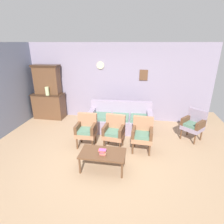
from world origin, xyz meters
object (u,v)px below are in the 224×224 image
object	(u,v)px
armchair_row_middle	(114,131)
coffee_table	(103,154)
vase_on_cabinet	(47,91)
floor_vase_by_wall	(201,120)
armchair_by_doorway	(86,129)
book_stack_on_table	(103,152)
armchair_near_couch_end	(142,133)
side_cabinet	(49,106)
wingback_chair_by_fireplace	(194,124)
floral_couch	(120,120)

from	to	relation	value
armchair_row_middle	coffee_table	world-z (taller)	armchair_row_middle
vase_on_cabinet	floor_vase_by_wall	distance (m)	5.34
vase_on_cabinet	armchair_row_middle	size ratio (longest dim) A/B	0.33
armchair_by_doorway	book_stack_on_table	world-z (taller)	armchair_by_doorway
armchair_near_couch_end	coffee_table	distance (m)	1.26
vase_on_cabinet	book_stack_on_table	distance (m)	3.65
vase_on_cabinet	armchair_by_doorway	distance (m)	2.50
armchair_by_doorway	side_cabinet	bearing A→B (deg)	139.00
coffee_table	floor_vase_by_wall	bearing A→B (deg)	42.71
armchair_near_couch_end	book_stack_on_table	distance (m)	1.30
side_cabinet	armchair_by_doorway	bearing A→B (deg)	-41.00
side_cabinet	armchair_row_middle	bearing A→B (deg)	-31.82
armchair_near_couch_end	floor_vase_by_wall	distance (m)	2.50
vase_on_cabinet	floor_vase_by_wall	bearing A→B (deg)	0.78
armchair_near_couch_end	wingback_chair_by_fireplace	distance (m)	1.68
book_stack_on_table	floor_vase_by_wall	distance (m)	3.79
side_cabinet	vase_on_cabinet	world-z (taller)	vase_on_cabinet
coffee_table	book_stack_on_table	size ratio (longest dim) A/B	5.84
armchair_by_doorway	floor_vase_by_wall	world-z (taller)	armchair_by_doorway
vase_on_cabinet	coffee_table	distance (m)	3.61
armchair_near_couch_end	book_stack_on_table	xyz separation A→B (m)	(-0.84, -1.00, -0.01)
armchair_by_doorway	wingback_chair_by_fireplace	distance (m)	3.08
armchair_by_doorway	coffee_table	distance (m)	1.14
floor_vase_by_wall	coffee_table	bearing A→B (deg)	-137.29
side_cabinet	book_stack_on_table	distance (m)	3.78
armchair_by_doorway	armchair_row_middle	xyz separation A→B (m)	(0.76, 0.02, 0.00)
floral_couch	floor_vase_by_wall	distance (m)	2.66
armchair_row_middle	coffee_table	size ratio (longest dim) A/B	0.90
side_cabinet	armchair_row_middle	world-z (taller)	side_cabinet
wingback_chair_by_fireplace	coffee_table	world-z (taller)	wingback_chair_by_fireplace
side_cabinet	vase_on_cabinet	xyz separation A→B (m)	(0.09, -0.17, 0.61)
wingback_chair_by_fireplace	armchair_row_middle	bearing A→B (deg)	-159.55
wingback_chair_by_fireplace	armchair_by_doorway	bearing A→B (deg)	-164.12
armchair_row_middle	book_stack_on_table	world-z (taller)	armchair_row_middle
floral_couch	armchair_row_middle	distance (m)	1.11
armchair_by_doorway	wingback_chair_by_fireplace	bearing A→B (deg)	15.88
armchair_row_middle	coffee_table	distance (m)	0.96
armchair_by_doorway	armchair_row_middle	world-z (taller)	same
armchair_near_couch_end	coffee_table	size ratio (longest dim) A/B	0.90
vase_on_cabinet	wingback_chair_by_fireplace	distance (m)	4.93
armchair_near_couch_end	coffee_table	world-z (taller)	armchair_near_couch_end
floral_couch	armchair_by_doorway	bearing A→B (deg)	-125.40
wingback_chair_by_fireplace	armchair_near_couch_end	bearing A→B (deg)	-149.97
vase_on_cabinet	book_stack_on_table	size ratio (longest dim) A/B	1.73
vase_on_cabinet	armchair_by_doorway	bearing A→B (deg)	-39.33
armchair_by_doorway	floor_vase_by_wall	xyz separation A→B (m)	(3.40, 1.62, -0.19)
side_cabinet	wingback_chair_by_fireplace	bearing A→B (deg)	-10.05
floral_couch	coffee_table	distance (m)	2.05
book_stack_on_table	side_cabinet	bearing A→B (deg)	134.16
coffee_table	armchair_near_couch_end	bearing A→B (deg)	47.33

